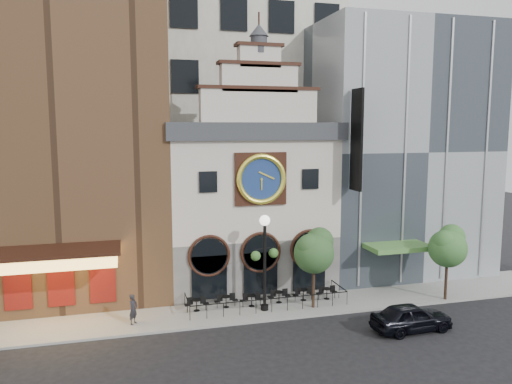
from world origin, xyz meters
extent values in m
plane|color=black|center=(0.00, 0.00, 0.00)|extent=(120.00, 120.00, 0.00)
cube|color=gray|center=(0.00, 2.50, 0.07)|extent=(44.00, 5.00, 0.15)
cube|color=#605E5B|center=(0.00, 8.00, 2.15)|extent=(12.00, 8.00, 4.00)
cube|color=beige|center=(0.00, 8.00, 7.65)|extent=(12.00, 8.00, 7.00)
cube|color=#2D3035|center=(0.00, 8.00, 11.75)|extent=(12.60, 8.60, 1.20)
cube|color=black|center=(0.00, 3.92, 8.55)|extent=(3.60, 0.25, 3.60)
cylinder|color=navy|center=(0.00, 3.78, 8.55)|extent=(3.10, 0.12, 3.10)
torus|color=yellow|center=(0.00, 3.70, 8.55)|extent=(3.46, 0.36, 3.46)
cylinder|color=#2D3035|center=(0.00, 4.40, 17.45)|extent=(1.10, 1.10, 1.10)
cone|color=#2D3035|center=(0.00, 4.40, 18.40)|extent=(1.30, 1.30, 0.80)
cube|color=brown|center=(-13.00, 10.00, 12.65)|extent=(14.00, 12.00, 25.00)
cube|color=#FFBF59|center=(-13.00, 2.30, 4.35)|extent=(7.00, 3.40, 0.70)
cube|color=black|center=(-13.00, 2.30, 4.80)|extent=(7.40, 3.80, 0.15)
cube|color=maroon|center=(-13.00, 3.95, 2.15)|extent=(5.60, 0.15, 2.60)
cube|color=gray|center=(13.00, 10.00, 10.15)|extent=(14.00, 12.00, 20.00)
cube|color=#569142|center=(10.00, 2.80, 3.45)|extent=(4.50, 2.40, 0.35)
cube|color=black|center=(6.60, 3.00, 11.15)|extent=(0.18, 1.60, 7.00)
cube|color=silver|center=(0.00, 20.00, 20.00)|extent=(20.00, 16.00, 40.00)
cylinder|color=black|center=(-4.67, 2.68, 0.89)|extent=(0.68, 0.68, 0.03)
cylinder|color=black|center=(-4.67, 2.68, 0.52)|extent=(0.06, 0.06, 0.72)
cylinder|color=black|center=(-2.68, 2.81, 0.89)|extent=(0.68, 0.68, 0.03)
cylinder|color=black|center=(-2.68, 2.81, 0.52)|extent=(0.06, 0.06, 0.72)
cylinder|color=black|center=(-1.00, 2.54, 0.89)|extent=(0.68, 0.68, 0.03)
cylinder|color=black|center=(-1.00, 2.54, 0.52)|extent=(0.06, 0.06, 0.72)
cylinder|color=black|center=(0.98, 2.75, 0.89)|extent=(0.68, 0.68, 0.03)
cylinder|color=black|center=(0.98, 2.75, 0.52)|extent=(0.06, 0.06, 0.72)
cylinder|color=black|center=(2.75, 2.74, 0.89)|extent=(0.68, 0.68, 0.03)
cylinder|color=black|center=(2.75, 2.74, 0.52)|extent=(0.06, 0.06, 0.72)
cylinder|color=black|center=(4.42, 2.57, 0.89)|extent=(0.68, 0.68, 0.03)
cylinder|color=black|center=(4.42, 2.57, 0.52)|extent=(0.06, 0.06, 0.72)
imported|color=black|center=(7.25, -3.46, 0.83)|extent=(4.98, 2.18, 1.67)
imported|color=black|center=(-8.69, 1.53, 1.08)|extent=(0.76, 0.81, 1.86)
cylinder|color=black|center=(-0.34, 1.70, 3.02)|extent=(0.21, 0.21, 5.73)
cylinder|color=black|center=(-0.34, 1.70, 0.32)|extent=(0.50, 0.50, 0.34)
sphere|color=white|center=(-0.34, 1.70, 6.11)|extent=(0.69, 0.69, 0.69)
sphere|color=#2A6026|center=(-1.00, 1.50, 3.88)|extent=(0.64, 0.64, 0.64)
sphere|color=#2A6026|center=(0.31, 1.90, 3.88)|extent=(0.64, 0.64, 0.64)
cylinder|color=#382619|center=(2.91, 1.32, 1.58)|extent=(0.20, 0.20, 2.86)
sphere|color=#275020|center=(2.91, 1.32, 3.83)|extent=(2.66, 2.66, 2.66)
sphere|color=#275020|center=(3.42, 1.63, 4.55)|extent=(1.84, 1.84, 1.84)
sphere|color=#275020|center=(2.50, 1.12, 4.34)|extent=(1.64, 1.64, 1.64)
cylinder|color=#382619|center=(12.36, 0.40, 1.56)|extent=(0.20, 0.20, 2.81)
sphere|color=#316728|center=(12.36, 0.40, 3.76)|extent=(2.61, 2.61, 2.61)
sphere|color=#316728|center=(12.86, 0.70, 4.47)|extent=(1.81, 1.81, 1.81)
sphere|color=#316728|center=(11.96, 0.20, 4.27)|extent=(1.61, 1.61, 1.61)
camera|label=1|loc=(-9.05, -28.44, 12.07)|focal=35.00mm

